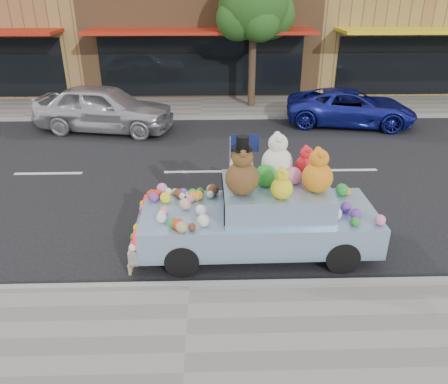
{
  "coord_description": "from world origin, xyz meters",
  "views": [
    {
      "loc": [
        0.4,
        -10.87,
        4.64
      ],
      "look_at": [
        0.61,
        -3.86,
        1.25
      ],
      "focal_mm": 35.0,
      "sensor_mm": 36.0,
      "label": 1
    }
  ],
  "objects_px": {
    "street_tree": "(254,10)",
    "car_blue": "(351,107)",
    "car_silver": "(104,108)",
    "art_car": "(260,211)"
  },
  "relations": [
    {
      "from": "street_tree",
      "to": "car_blue",
      "type": "distance_m",
      "value": 5.08
    },
    {
      "from": "car_blue",
      "to": "car_silver",
      "type": "bearing_deg",
      "value": 103.79
    },
    {
      "from": "street_tree",
      "to": "car_blue",
      "type": "height_order",
      "value": "street_tree"
    },
    {
      "from": "street_tree",
      "to": "car_blue",
      "type": "relative_size",
      "value": 1.17
    },
    {
      "from": "car_silver",
      "to": "car_blue",
      "type": "relative_size",
      "value": 1.03
    },
    {
      "from": "street_tree",
      "to": "art_car",
      "type": "bearing_deg",
      "value": -94.16
    },
    {
      "from": "street_tree",
      "to": "car_silver",
      "type": "relative_size",
      "value": 1.13
    },
    {
      "from": "street_tree",
      "to": "art_car",
      "type": "height_order",
      "value": "street_tree"
    },
    {
      "from": "car_silver",
      "to": "art_car",
      "type": "height_order",
      "value": "art_car"
    },
    {
      "from": "art_car",
      "to": "car_blue",
      "type": "bearing_deg",
      "value": 62.51
    }
  ]
}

